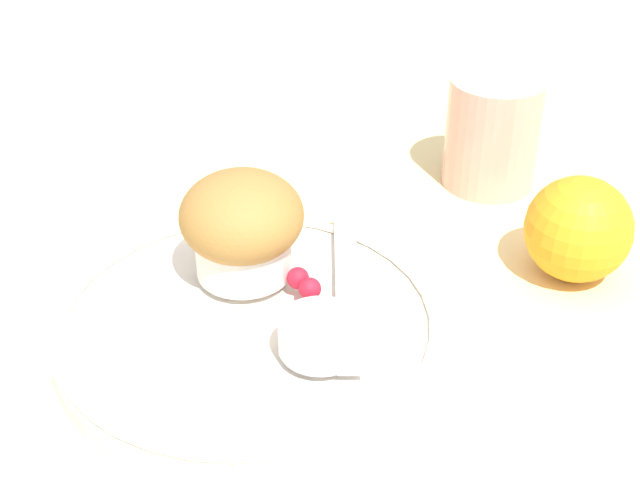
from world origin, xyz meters
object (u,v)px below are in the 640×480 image
(muffin, at_px, (242,225))
(butter_knife, at_px, (347,279))
(orange_fruit, at_px, (578,229))
(juice_glass, at_px, (492,132))

(muffin, distance_m, butter_knife, 0.08)
(muffin, height_order, orange_fruit, muffin)
(butter_knife, relative_size, juice_glass, 1.76)
(orange_fruit, relative_size, juice_glass, 0.81)
(muffin, height_order, juice_glass, muffin)
(juice_glass, bearing_deg, butter_knife, -69.90)
(muffin, distance_m, juice_glass, 0.24)
(orange_fruit, height_order, juice_glass, juice_glass)
(muffin, xyz_separation_m, butter_knife, (0.05, 0.05, -0.03))
(muffin, xyz_separation_m, juice_glass, (-0.02, 0.24, -0.01))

